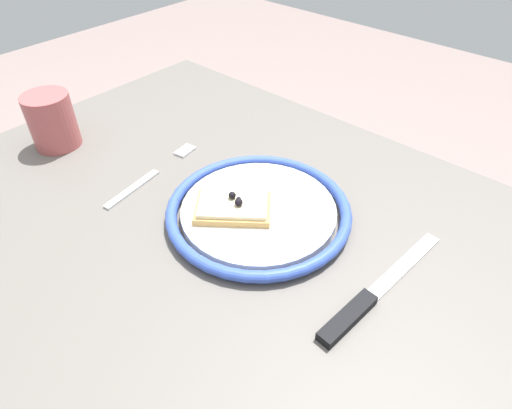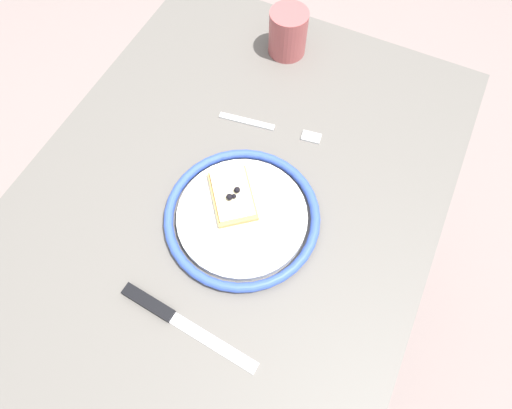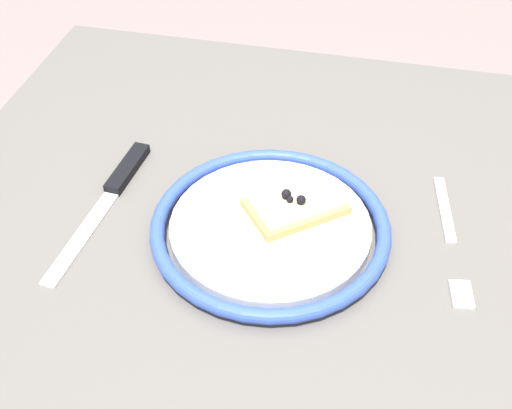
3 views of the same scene
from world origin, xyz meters
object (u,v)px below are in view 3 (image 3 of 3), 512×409
at_px(pizza_slice_near, 295,204).
at_px(fork, 450,239).
at_px(dining_table, 314,274).
at_px(knife, 116,186).
at_px(plate, 270,228).

relative_size(pizza_slice_near, fork, 0.62).
distance_m(dining_table, fork, 0.18).
bearing_deg(knife, plate, 169.86).
height_order(dining_table, plate, plate).
relative_size(dining_table, plate, 3.48).
xyz_separation_m(dining_table, knife, (0.25, 0.01, 0.11)).
xyz_separation_m(pizza_slice_near, knife, (0.22, -0.01, -0.02)).
xyz_separation_m(knife, fork, (-0.39, -0.00, -0.00)).
relative_size(dining_table, pizza_slice_near, 7.39).
height_order(dining_table, pizza_slice_near, pizza_slice_near).
bearing_deg(knife, dining_table, -178.03).
height_order(plate, fork, plate).
distance_m(dining_table, pizza_slice_near, 0.13).
xyz_separation_m(plate, fork, (-0.20, -0.04, -0.01)).
bearing_deg(plate, knife, -10.14).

